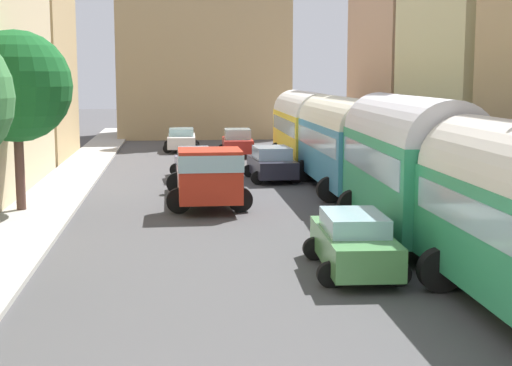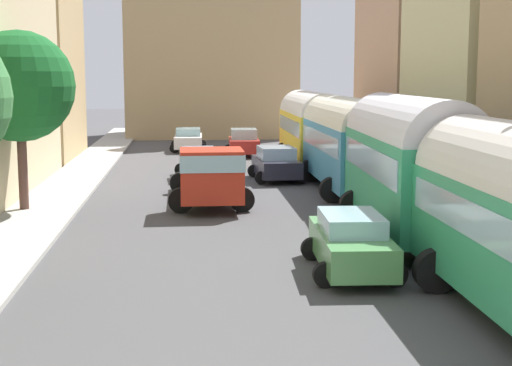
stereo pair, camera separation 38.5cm
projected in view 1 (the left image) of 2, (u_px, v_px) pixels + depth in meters
ground_plane at (229, 184)px, 33.98m from camera, size 154.00×154.00×0.00m
sidewalk_left at (65, 185)px, 33.17m from camera, size 2.50×70.00×0.14m
sidewalk_right at (385, 180)px, 34.76m from camera, size 2.50×70.00×0.14m
building_left_3 at (18, 49)px, 43.01m from camera, size 6.00×9.62×12.68m
building_right_2 at (480, 48)px, 33.05m from camera, size 4.98×9.02×12.12m
building_right_3 at (410, 55)px, 42.76m from camera, size 4.95×9.75×12.05m
distant_church at (203, 51)px, 59.39m from camera, size 13.20×7.76×20.91m
parked_bus_1 at (408, 159)px, 22.83m from camera, size 3.62×8.61×4.28m
parked_bus_2 at (342, 139)px, 31.71m from camera, size 3.25×9.40×3.99m
parked_bus_3 at (305, 125)px, 40.56m from camera, size 3.32×9.32×4.01m
cargo_truck_0 at (208, 174)px, 28.12m from camera, size 3.12×7.41×2.29m
car_0 at (195, 163)px, 35.47m from camera, size 2.44×4.47×1.48m
car_1 at (182, 139)px, 48.67m from camera, size 2.40×4.38×1.46m
car_2 at (354, 242)px, 18.71m from camera, size 2.34×4.31×1.50m
car_3 at (272, 164)px, 35.07m from camera, size 2.49×4.06×1.58m
car_4 at (237, 142)px, 45.69m from camera, size 2.42×3.89×1.64m
roadside_tree_2 at (16, 87)px, 26.16m from camera, size 3.91×3.91×6.45m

